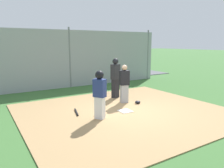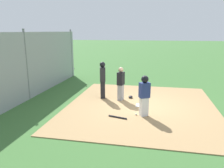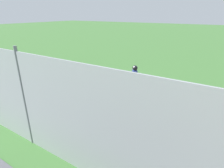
{
  "view_description": "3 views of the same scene",
  "coord_description": "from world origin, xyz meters",
  "px_view_note": "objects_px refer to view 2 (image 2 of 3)",
  "views": [
    {
      "loc": [
        4.45,
        6.25,
        2.49
      ],
      "look_at": [
        0.2,
        -0.6,
        0.97
      ],
      "focal_mm": 35.01,
      "sensor_mm": 36.0,
      "label": 1
    },
    {
      "loc": [
        9.34,
        0.57,
        3.25
      ],
      "look_at": [
        0.12,
        -1.28,
        0.98
      ],
      "focal_mm": 35.43,
      "sensor_mm": 36.0,
      "label": 2
    },
    {
      "loc": [
        5.14,
        -8.4,
        4.24
      ],
      "look_at": [
        0.18,
        -0.54,
        0.61
      ],
      "focal_mm": 29.53,
      "sensor_mm": 36.0,
      "label": 3
    }
  ],
  "objects_px": {
    "catcher": "(121,83)",
    "baseball_bat": "(118,117)",
    "runner": "(144,93)",
    "home_plate": "(141,105)",
    "catcher_mask": "(131,97)",
    "umpire": "(103,79)",
    "baseball": "(136,114)"
  },
  "relations": [
    {
      "from": "catcher",
      "to": "baseball",
      "type": "bearing_deg",
      "value": -51.12
    },
    {
      "from": "umpire",
      "to": "catcher_mask",
      "type": "distance_m",
      "value": 1.63
    },
    {
      "from": "home_plate",
      "to": "runner",
      "type": "bearing_deg",
      "value": 9.04
    },
    {
      "from": "home_plate",
      "to": "runner",
      "type": "xyz_separation_m",
      "value": [
        1.16,
        0.18,
        0.89
      ]
    },
    {
      "from": "catcher",
      "to": "baseball_bat",
      "type": "height_order",
      "value": "catcher"
    },
    {
      "from": "umpire",
      "to": "runner",
      "type": "distance_m",
      "value": 2.88
    },
    {
      "from": "home_plate",
      "to": "umpire",
      "type": "height_order",
      "value": "umpire"
    },
    {
      "from": "baseball_bat",
      "to": "home_plate",
      "type": "bearing_deg",
      "value": -100.83
    },
    {
      "from": "baseball",
      "to": "home_plate",
      "type": "bearing_deg",
      "value": 174.86
    },
    {
      "from": "catcher",
      "to": "baseball_bat",
      "type": "relative_size",
      "value": 2.1
    },
    {
      "from": "runner",
      "to": "catcher",
      "type": "bearing_deg",
      "value": 3.09
    },
    {
      "from": "baseball_bat",
      "to": "catcher_mask",
      "type": "relative_size",
      "value": 3.14
    },
    {
      "from": "umpire",
      "to": "runner",
      "type": "bearing_deg",
      "value": -57.88
    },
    {
      "from": "home_plate",
      "to": "catcher_mask",
      "type": "xyz_separation_m",
      "value": [
        -1.03,
        -0.58,
        0.05
      ]
    },
    {
      "from": "runner",
      "to": "catcher_mask",
      "type": "bearing_deg",
      "value": -11.22
    },
    {
      "from": "umpire",
      "to": "catcher_mask",
      "type": "height_order",
      "value": "umpire"
    },
    {
      "from": "runner",
      "to": "baseball_bat",
      "type": "distance_m",
      "value": 1.36
    },
    {
      "from": "umpire",
      "to": "home_plate",
      "type": "bearing_deg",
      "value": -37.55
    },
    {
      "from": "umpire",
      "to": "baseball_bat",
      "type": "distance_m",
      "value": 2.82
    },
    {
      "from": "umpire",
      "to": "baseball_bat",
      "type": "height_order",
      "value": "umpire"
    },
    {
      "from": "catcher_mask",
      "to": "baseball",
      "type": "distance_m",
      "value": 2.27
    },
    {
      "from": "runner",
      "to": "baseball",
      "type": "height_order",
      "value": "runner"
    },
    {
      "from": "home_plate",
      "to": "catcher_mask",
      "type": "distance_m",
      "value": 1.18
    },
    {
      "from": "baseball_bat",
      "to": "runner",
      "type": "bearing_deg",
      "value": -140.47
    },
    {
      "from": "home_plate",
      "to": "catcher",
      "type": "xyz_separation_m",
      "value": [
        -0.65,
        -1.02,
        0.81
      ]
    },
    {
      "from": "catcher_mask",
      "to": "home_plate",
      "type": "bearing_deg",
      "value": 29.51
    },
    {
      "from": "runner",
      "to": "baseball_bat",
      "type": "bearing_deg",
      "value": 84.19
    },
    {
      "from": "baseball_bat",
      "to": "baseball",
      "type": "bearing_deg",
      "value": -133.2
    },
    {
      "from": "catcher",
      "to": "baseball",
      "type": "distance_m",
      "value": 2.19
    },
    {
      "from": "home_plate",
      "to": "umpire",
      "type": "xyz_separation_m",
      "value": [
        -0.8,
        -1.93,
        0.94
      ]
    },
    {
      "from": "catcher",
      "to": "baseball_bat",
      "type": "distance_m",
      "value": 2.4
    },
    {
      "from": "home_plate",
      "to": "umpire",
      "type": "distance_m",
      "value": 2.29
    }
  ]
}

